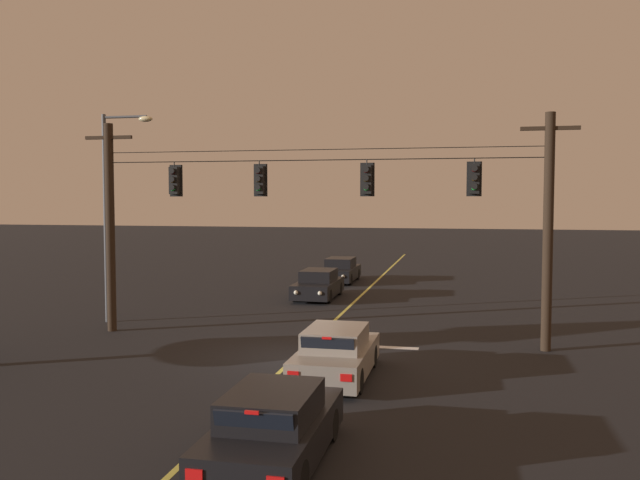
% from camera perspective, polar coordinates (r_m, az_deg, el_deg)
% --- Properties ---
extents(ground_plane, '(180.00, 180.00, 0.00)m').
position_cam_1_polar(ground_plane, '(20.77, -2.06, -9.91)').
color(ground_plane, black).
extents(lane_centre_stripe, '(0.14, 60.00, 0.01)m').
position_cam_1_polar(lane_centre_stripe, '(28.91, 2.10, -6.07)').
color(lane_centre_stripe, '#D1C64C').
rests_on(lane_centre_stripe, ground).
extents(stop_bar_paint, '(3.40, 0.36, 0.01)m').
position_cam_1_polar(stop_bar_paint, '(22.22, 3.97, -9.02)').
color(stop_bar_paint, silver).
rests_on(stop_bar_paint, ground).
extents(signal_span_assembly, '(16.94, 0.32, 7.53)m').
position_cam_1_polar(signal_span_assembly, '(22.64, -0.53, 1.22)').
color(signal_span_assembly, '#2D2116').
rests_on(signal_span_assembly, ground).
extents(traffic_light_leftmost, '(0.48, 0.41, 1.22)m').
position_cam_1_polar(traffic_light_leftmost, '(24.23, -12.31, 4.98)').
color(traffic_light_leftmost, black).
extents(traffic_light_left_inner, '(0.48, 0.41, 1.22)m').
position_cam_1_polar(traffic_light_left_inner, '(23.11, -5.20, 5.12)').
color(traffic_light_left_inner, black).
extents(traffic_light_centre, '(0.48, 0.41, 1.22)m').
position_cam_1_polar(traffic_light_centre, '(22.29, 4.00, 5.18)').
color(traffic_light_centre, black).
extents(traffic_light_right_inner, '(0.48, 0.41, 1.22)m').
position_cam_1_polar(traffic_light_right_inner, '(22.06, 13.01, 5.12)').
color(traffic_light_right_inner, black).
extents(car_waiting_near_lane, '(1.80, 4.33, 1.39)m').
position_cam_1_polar(car_waiting_near_lane, '(18.26, 1.38, -9.70)').
color(car_waiting_near_lane, gray).
rests_on(car_waiting_near_lane, ground).
extents(car_oncoming_lead, '(1.80, 4.42, 1.39)m').
position_cam_1_polar(car_oncoming_lead, '(32.49, -0.16, -3.85)').
color(car_oncoming_lead, black).
rests_on(car_oncoming_lead, ground).
extents(car_oncoming_trailing, '(1.80, 4.42, 1.39)m').
position_cam_1_polar(car_oncoming_trailing, '(38.92, 1.74, -2.63)').
color(car_oncoming_trailing, black).
rests_on(car_oncoming_trailing, ground).
extents(car_waiting_second_near, '(1.80, 4.33, 1.39)m').
position_cam_1_polar(car_waiting_second_near, '(12.69, -3.99, -15.73)').
color(car_waiting_second_near, black).
rests_on(car_waiting_second_near, ground).
extents(street_lamp_corner, '(2.11, 0.30, 8.08)m').
position_cam_1_polar(street_lamp_corner, '(27.16, -17.26, 3.42)').
color(street_lamp_corner, '#4C4F54').
rests_on(street_lamp_corner, ground).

